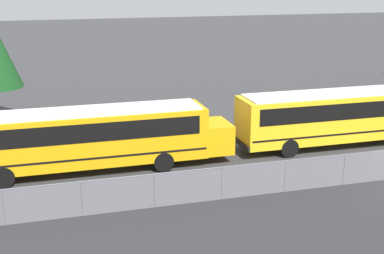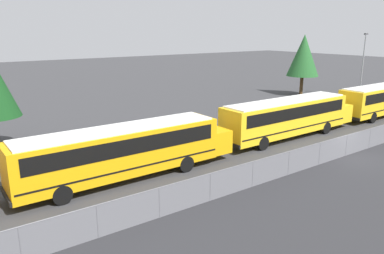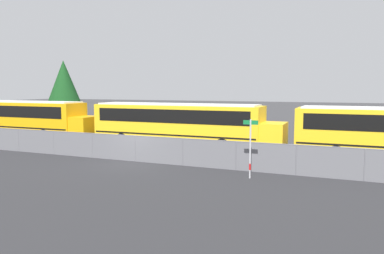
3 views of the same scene
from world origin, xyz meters
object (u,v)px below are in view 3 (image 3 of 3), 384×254
at_px(school_bus_1, 22,116).
at_px(tree_0, 64,82).
at_px(street_sign, 250,147).
at_px(school_bus_2, 180,122).

distance_m(school_bus_1, tree_0, 12.48).
xyz_separation_m(street_sign, tree_0, (-26.43, 17.58, 3.41)).
distance_m(school_bus_1, school_bus_2, 14.61).
height_order(school_bus_2, street_sign, school_bus_2).
bearing_deg(street_sign, tree_0, 146.37).
bearing_deg(tree_0, school_bus_2, -28.56).
xyz_separation_m(school_bus_1, street_sign, (21.32, -6.59, -0.40)).
height_order(school_bus_1, street_sign, school_bus_1).
bearing_deg(school_bus_1, school_bus_2, 0.99).
bearing_deg(school_bus_2, school_bus_1, -179.01).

